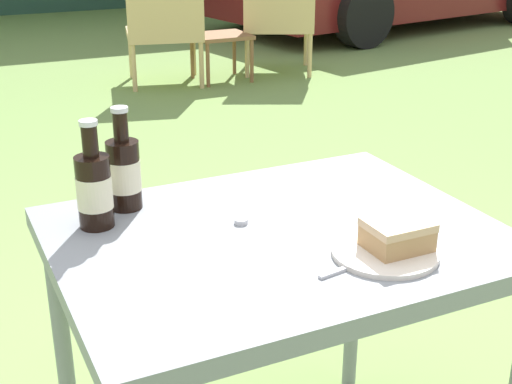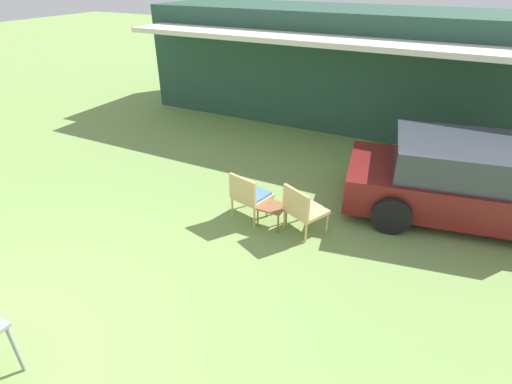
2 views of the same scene
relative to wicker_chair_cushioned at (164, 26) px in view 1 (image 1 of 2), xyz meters
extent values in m
cylinder|color=black|center=(2.26, 0.66, -0.14)|extent=(0.67, 0.31, 0.64)
cylinder|color=tan|center=(0.32, 0.24, -0.28)|extent=(0.04, 0.04, 0.36)
cylinder|color=tan|center=(-0.18, 0.36, -0.28)|extent=(0.04, 0.04, 0.36)
cylinder|color=tan|center=(0.21, -0.23, -0.28)|extent=(0.04, 0.04, 0.36)
cylinder|color=tan|center=(-0.29, -0.11, -0.28)|extent=(0.04, 0.04, 0.36)
cube|color=tan|center=(0.02, 0.06, -0.07)|extent=(0.68, 0.65, 0.06)
cube|color=tan|center=(-0.04, -0.17, 0.17)|extent=(0.56, 0.18, 0.42)
cube|color=#4C7FB7|center=(0.02, 0.06, -0.02)|extent=(0.60, 0.56, 0.05)
cylinder|color=tan|center=(1.35, 0.17, -0.28)|extent=(0.04, 0.04, 0.36)
cylinder|color=tan|center=(0.88, 0.39, -0.28)|extent=(0.04, 0.04, 0.36)
cylinder|color=tan|center=(1.14, -0.26, -0.28)|extent=(0.04, 0.04, 0.36)
cylinder|color=tan|center=(0.68, -0.04, -0.28)|extent=(0.04, 0.04, 0.36)
cube|color=tan|center=(1.01, 0.06, -0.07)|extent=(0.74, 0.73, 0.06)
cube|color=brown|center=(0.45, -0.04, -0.10)|extent=(0.42, 0.39, 0.03)
cylinder|color=brown|center=(0.27, -0.22, -0.29)|extent=(0.03, 0.03, 0.34)
cylinder|color=brown|center=(0.64, -0.22, -0.29)|extent=(0.03, 0.03, 0.34)
cylinder|color=brown|center=(0.27, 0.13, -0.29)|extent=(0.03, 0.03, 0.34)
cylinder|color=brown|center=(0.64, 0.13, -0.29)|extent=(0.03, 0.03, 0.34)
cube|color=gray|center=(-1.14, -4.15, 0.23)|extent=(0.88, 0.69, 0.04)
cylinder|color=gray|center=(-1.55, -3.84, -0.12)|extent=(0.04, 0.04, 0.67)
cylinder|color=gray|center=(-0.74, -3.84, -0.12)|extent=(0.04, 0.04, 0.67)
cylinder|color=silver|center=(-1.01, -4.33, 0.26)|extent=(0.20, 0.20, 0.01)
cube|color=tan|center=(-0.98, -4.33, 0.28)|extent=(0.11, 0.09, 0.04)
cube|color=tan|center=(-0.98, -4.33, 0.31)|extent=(0.12, 0.09, 0.02)
cylinder|color=black|center=(-1.38, -3.89, 0.33)|extent=(0.07, 0.07, 0.15)
cylinder|color=black|center=(-1.38, -3.89, 0.43)|extent=(0.03, 0.03, 0.06)
cylinder|color=silver|center=(-1.38, -3.89, 0.47)|extent=(0.04, 0.04, 0.01)
cylinder|color=beige|center=(-1.38, -3.89, 0.33)|extent=(0.07, 0.07, 0.07)
cylinder|color=black|center=(-1.46, -3.96, 0.33)|extent=(0.07, 0.07, 0.15)
cylinder|color=black|center=(-1.46, -3.96, 0.43)|extent=(0.03, 0.03, 0.06)
cylinder|color=silver|center=(-1.46, -3.96, 0.47)|extent=(0.04, 0.04, 0.01)
cylinder|color=beige|center=(-1.46, -3.96, 0.33)|extent=(0.07, 0.07, 0.07)
cube|color=silver|center=(-1.08, -4.34, 0.25)|extent=(0.18, 0.04, 0.01)
cylinder|color=silver|center=(-1.19, -4.08, 0.26)|extent=(0.03, 0.03, 0.01)
camera|label=1|loc=(-1.74, -5.30, 0.86)|focal=50.00mm
camera|label=2|loc=(2.80, -5.20, 3.38)|focal=28.00mm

